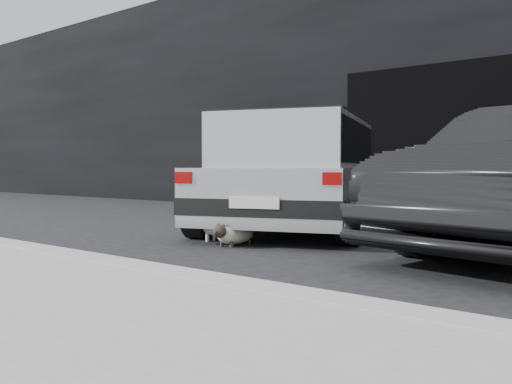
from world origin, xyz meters
The scene contains 7 objects.
ground centered at (0.00, 0.00, 0.00)m, with size 80.00×80.00×0.00m, color black.
building_facade centered at (1.00, 6.00, 2.50)m, with size 34.00×4.00×5.00m, color black.
garage_opening centered at (1.00, 3.99, 1.30)m, with size 4.00×0.10×2.60m, color black.
curb centered at (1.00, -2.60, 0.06)m, with size 18.00×0.25×0.12m, color gray.
silver_hatchback centered at (-0.07, 0.94, 0.82)m, with size 3.08×4.45×1.50m.
cat_siamese centered at (0.25, -0.83, 0.12)m, with size 0.28×0.78×0.27m.
cat_white centered at (-0.01, -0.67, 0.18)m, with size 0.79×0.31×0.37m.
Camera 1 is at (4.00, -5.19, 0.83)m, focal length 38.00 mm.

